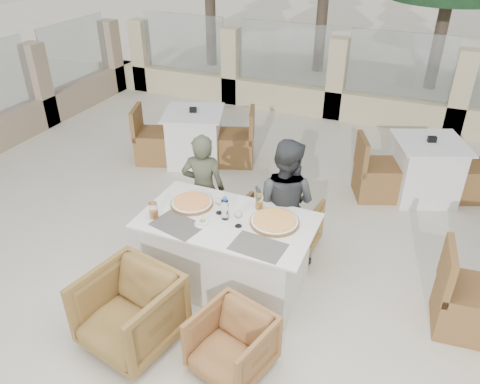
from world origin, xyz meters
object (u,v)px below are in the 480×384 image
at_px(dining_table, 228,253).
at_px(olive_dish, 203,222).
at_px(armchair_far_left, 213,219).
at_px(pizza_right, 274,221).
at_px(wine_glass_centre, 219,205).
at_px(diner_right, 284,203).
at_px(armchair_near_right, 232,344).
at_px(pizza_left, 192,202).
at_px(wine_glass_near, 238,218).
at_px(water_bottle, 225,208).
at_px(armchair_near_left, 130,312).
at_px(diner_left, 204,189).
at_px(bg_table_a, 195,137).
at_px(beer_glass_left, 154,210).
at_px(beer_glass_right, 259,202).
at_px(bg_table_b, 425,170).
at_px(armchair_far_right, 286,226).

relative_size(dining_table, olive_dish, 14.55).
bearing_deg(armchair_far_left, pizza_right, 159.92).
xyz_separation_m(wine_glass_centre, diner_right, (0.47, 0.53, -0.17)).
distance_m(dining_table, armchair_near_right, 1.01).
distance_m(pizza_left, pizza_right, 0.84).
height_order(pizza_left, wine_glass_near, wine_glass_near).
xyz_separation_m(water_bottle, armchair_far_left, (-0.41, 0.56, -0.58)).
xyz_separation_m(pizza_left, water_bottle, (0.39, -0.09, 0.09)).
relative_size(armchair_near_left, diner_left, 0.58).
distance_m(wine_glass_centre, bg_table_a, 2.66).
bearing_deg(armchair_near_right, bg_table_a, 137.79).
bearing_deg(beer_glass_left, armchair_far_left, 75.64).
bearing_deg(diner_left, bg_table_a, -74.81).
height_order(water_bottle, olive_dish, water_bottle).
xyz_separation_m(armchair_near_left, diner_left, (-0.10, 1.59, 0.30)).
xyz_separation_m(pizza_left, diner_left, (-0.14, 0.51, -0.16)).
relative_size(beer_glass_right, olive_dish, 1.34).
bearing_deg(pizza_left, olive_dish, -46.10).
bearing_deg(olive_dish, pizza_left, 133.90).
height_order(pizza_right, beer_glass_right, beer_glass_right).
height_order(dining_table, bg_table_b, same).
bearing_deg(bg_table_b, diner_left, -160.63).
xyz_separation_m(beer_glass_left, beer_glass_right, (0.84, 0.52, -0.00)).
relative_size(pizza_left, olive_dish, 3.71).
xyz_separation_m(beer_glass_right, olive_dish, (-0.37, -0.45, -0.05)).
relative_size(armchair_far_right, bg_table_a, 0.39).
height_order(dining_table, beer_glass_left, beer_glass_left).
distance_m(dining_table, olive_dish, 0.47).
bearing_deg(pizza_left, armchair_far_left, 91.66).
xyz_separation_m(pizza_right, bg_table_b, (1.19, 2.41, -0.41)).
relative_size(pizza_left, wine_glass_near, 2.22).
bearing_deg(armchair_near_right, diner_right, 108.90).
distance_m(water_bottle, diner_left, 0.84).
bearing_deg(beer_glass_right, bg_table_a, 131.66).
xyz_separation_m(armchair_far_right, bg_table_a, (-1.89, 1.49, 0.09)).
xyz_separation_m(wine_glass_centre, olive_dish, (-0.06, -0.23, -0.07)).
bearing_deg(pizza_left, armchair_near_left, -92.06).
distance_m(wine_glass_centre, bg_table_b, 3.03).
relative_size(diner_right, bg_table_a, 0.84).
distance_m(dining_table, bg_table_b, 2.99).
xyz_separation_m(beer_glass_left, armchair_far_left, (0.20, 0.80, -0.54)).
xyz_separation_m(diner_left, bg_table_b, (2.17, 1.91, -0.25)).
height_order(pizza_left, pizza_right, pizza_right).
xyz_separation_m(beer_glass_left, armchair_far_right, (0.98, 1.00, -0.56)).
relative_size(diner_left, bg_table_b, 0.77).
height_order(wine_glass_centre, beer_glass_right, wine_glass_centre).
distance_m(pizza_left, armchair_far_left, 0.68).
bearing_deg(diner_left, armchair_far_left, 145.77).
height_order(beer_glass_right, armchair_far_left, beer_glass_right).
distance_m(pizza_right, wine_glass_centre, 0.54).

